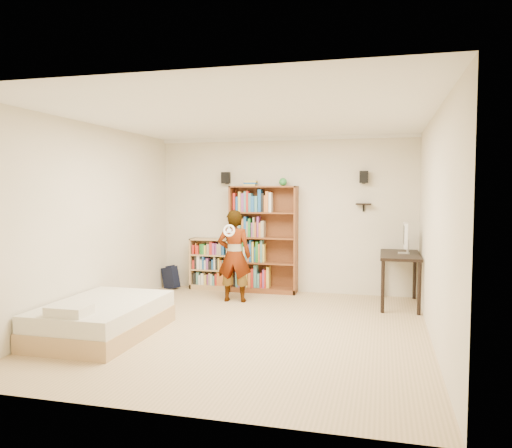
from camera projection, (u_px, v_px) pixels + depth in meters
The scene contains 14 objects.
ground at pixel (247, 329), 6.41m from camera, with size 4.50×5.00×0.01m, color tan.
room_shell at pixel (247, 192), 6.28m from camera, with size 4.52×5.02×2.71m.
crown_molding at pixel (247, 119), 6.22m from camera, with size 4.50×5.00×0.06m.
speaker_left at pixel (226, 178), 8.85m from camera, with size 0.14×0.12×0.20m, color black.
speaker_right at pixel (364, 177), 8.25m from camera, with size 0.14×0.12×0.20m, color black.
wall_shelf at pixel (363, 204), 8.30m from camera, with size 0.25×0.16×0.03m, color black.
tall_bookshelf at pixel (264, 239), 8.68m from camera, with size 1.17×0.34×1.85m, color brown, non-canonical shape.
low_bookshelf at pixel (211, 264), 8.99m from camera, with size 0.73×0.27×0.91m, color tan, non-canonical shape.
computer_desk at pixel (400, 280), 7.70m from camera, with size 0.59×1.18×0.81m, color black, non-canonical shape.
imac at pixel (404, 238), 7.67m from camera, with size 0.09×0.47×0.47m, color white, non-canonical shape.
daybed at pixel (103, 314), 6.12m from camera, with size 1.15×1.77×0.52m, color white, non-canonical shape.
person at pixel (234, 256), 7.96m from camera, with size 0.54×0.35×1.47m, color black.
wii_wheel at pixel (229, 231), 7.66m from camera, with size 0.19×0.19×0.03m, color white.
navy_bag at pixel (171, 277), 9.05m from camera, with size 0.30×0.19×0.41m, color black, non-canonical shape.
Camera 1 is at (1.66, -6.07, 1.80)m, focal length 35.00 mm.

